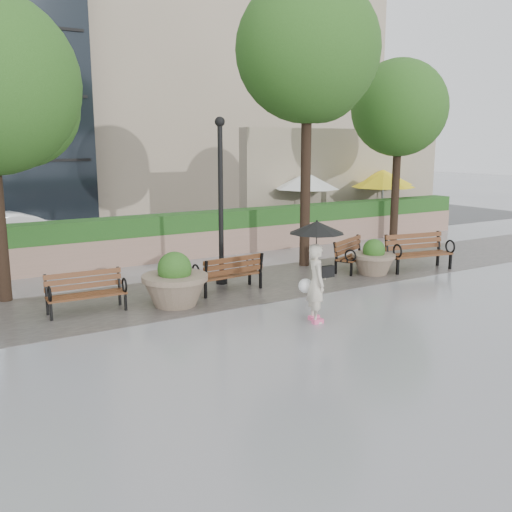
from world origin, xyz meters
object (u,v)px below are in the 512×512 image
bench_3 (355,261)px  bench_4 (418,260)px  planter_left (175,285)px  pedestrian (316,261)px  bench_2 (229,281)px  bench_1 (87,301)px  planter_right (373,261)px  car_right (21,232)px  lamppost (221,213)px

bench_3 → bench_4: size_ratio=0.88×
planter_left → pedestrian: size_ratio=0.72×
bench_2 → bench_4: bench_4 is taller
bench_2 → bench_1: bearing=-4.9°
planter_right → car_right: (-7.38, 8.28, 0.26)m
planter_left → planter_right: bearing=0.3°
car_right → bench_2: bearing=-167.7°
bench_4 → planter_right: size_ratio=1.70×
bench_2 → car_right: size_ratio=0.43×
bench_3 → pedestrian: 4.90m
bench_2 → lamppost: bearing=-110.4°
bench_2 → bench_4: size_ratio=0.86×
bench_3 → car_right: size_ratio=0.44×
pedestrian → bench_1: bearing=72.5°
planter_right → lamppost: 4.32m
bench_1 → planter_right: planter_right is taller
planter_right → car_right: size_ratio=0.29×
bench_4 → lamppost: lamppost is taller
planter_left → lamppost: (1.75, 1.20, 1.32)m
pedestrian → bench_3: bearing=-29.8°
bench_2 → planter_right: planter_right is taller
bench_1 → planter_left: 1.83m
bench_3 → pedestrian: pedestrian is taller
planter_right → lamppost: bearing=163.4°
planter_right → car_right: car_right is taller
bench_1 → car_right: bearing=92.1°
car_right → pedestrian: 11.32m
bench_1 → bench_4: bench_4 is taller
planter_right → pedestrian: pedestrian is taller
bench_2 → car_right: 8.52m
bench_4 → pedestrian: (-5.17, -2.17, 0.90)m
lamppost → car_right: bearing=116.0°
bench_4 → planter_right: 1.43m
bench_2 → pedestrian: bearing=92.6°
bench_4 → car_right: size_ratio=0.50×
bench_4 → pedestrian: size_ratio=0.98×
bench_4 → lamppost: (-5.32, 1.42, 1.48)m
bench_2 → pedestrian: (0.37, -2.85, 0.93)m
bench_1 → car_right: 7.86m
lamppost → car_right: (-3.46, 7.11, -1.14)m
bench_2 → bench_3: bearing=178.6°
bench_1 → car_right: (0.04, 7.86, 0.38)m
bench_1 → planter_left: planter_left is taller
bench_2 → planter_left: size_ratio=1.18×
bench_3 → bench_4: 1.73m
planter_right → lamppost: size_ratio=0.28×
planter_right → lamppost: lamppost is taller
bench_3 → lamppost: (-3.85, 0.51, 1.52)m
bench_1 → planter_right: size_ratio=1.40×
bench_1 → bench_3: bench_3 is taller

